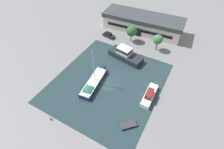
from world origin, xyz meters
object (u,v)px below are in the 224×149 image
parked_car (109,35)px  sailboat_moored (94,82)px  quay_tree_by_water (132,31)px  small_dinghy (128,125)px  warehouse_building (143,23)px  quay_tree_near_building (158,39)px  motor_cruiser (125,55)px  cabin_boat (149,95)px

parked_car → sailboat_moored: sailboat_moored is taller
quay_tree_by_water → small_dinghy: bearing=-66.2°
sailboat_moored → warehouse_building: bearing=81.7°
quay_tree_by_water → small_dinghy: 34.12m
quay_tree_near_building → quay_tree_by_water: 9.71m
quay_tree_by_water → parked_car: bearing=-168.0°
quay_tree_by_water → motor_cruiser: (2.44, -9.80, -2.57)m
sailboat_moored → small_dinghy: (13.77, -6.81, -0.43)m
cabin_boat → small_dinghy: bearing=-98.9°
small_dinghy → sailboat_moored: bearing=18.7°
cabin_boat → quay_tree_by_water: bearing=123.7°
parked_car → quay_tree_near_building: bearing=101.7°
motor_cruiser → cabin_boat: (12.50, -11.29, -0.51)m
quay_tree_by_water → motor_cruiser: quay_tree_by_water is taller
quay_tree_near_building → small_dinghy: (3.97, -30.49, -3.78)m
warehouse_building → sailboat_moored: (-0.73, -33.07, -2.33)m
parked_car → small_dinghy: bearing=44.8°
parked_car → small_dinghy: (22.03, -29.26, -0.53)m
quay_tree_by_water → cabin_boat: size_ratio=0.73×
warehouse_building → parked_car: bearing=-134.5°
warehouse_building → quay_tree_near_building: warehouse_building is taller
warehouse_building → quay_tree_near_building: size_ratio=5.38×
motor_cruiser → small_dinghy: motor_cruiser is taller
warehouse_building → motor_cruiser: 18.80m
quay_tree_by_water → sailboat_moored: (-0.11, -24.23, -3.27)m
quay_tree_near_building → warehouse_building: bearing=134.0°
quay_tree_near_building → sailboat_moored: (-9.80, -23.68, -3.35)m
parked_car → cabin_boat: (23.31, -19.31, 0.09)m
sailboat_moored → motor_cruiser: (2.55, 14.43, 0.69)m
sailboat_moored → small_dinghy: bearing=-33.4°
quay_tree_near_building → motor_cruiser: bearing=-128.1°
warehouse_building → quay_tree_near_building: 13.10m
warehouse_building → parked_car: size_ratio=6.31×
warehouse_building → cabin_boat: 33.25m
parked_car → sailboat_moored: 23.92m
sailboat_moored → cabin_boat: size_ratio=1.60×
quay_tree_near_building → cabin_boat: bearing=-75.7°
sailboat_moored → motor_cruiser: size_ratio=1.08×
sailboat_moored → small_dinghy: size_ratio=3.28×
warehouse_building → cabin_boat: warehouse_building is taller
parked_car → sailboat_moored: bearing=28.0°
sailboat_moored → cabin_boat: (15.05, 3.14, 0.18)m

